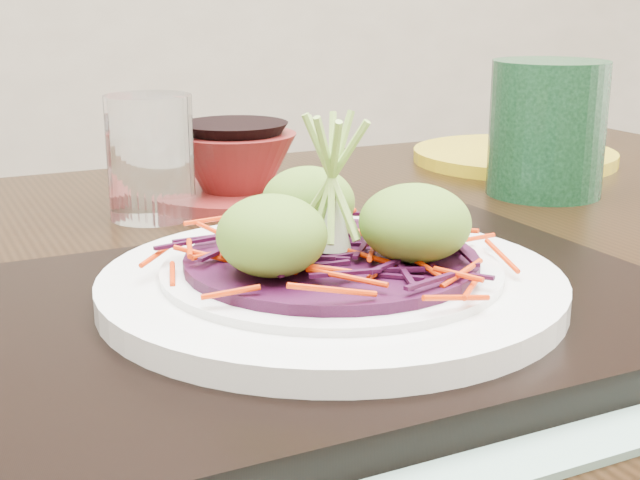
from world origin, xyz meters
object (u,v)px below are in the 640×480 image
object	(u,v)px
water_glass	(151,157)
terracotta_bowl_set	(235,171)
yellow_plate	(514,156)
green_jar	(547,129)
dining_table	(298,437)
serving_tray	(331,312)
white_plate	(331,283)

from	to	relation	value
water_glass	terracotta_bowl_set	distance (m)	0.09
yellow_plate	green_jar	size ratio (longest dim) A/B	1.80
green_jar	dining_table	bearing A→B (deg)	-148.50
serving_tray	yellow_plate	distance (m)	0.55
terracotta_bowl_set	serving_tray	bearing A→B (deg)	-93.94
white_plate	green_jar	bearing A→B (deg)	41.44
yellow_plate	white_plate	bearing A→B (deg)	-130.82
green_jar	yellow_plate	bearing A→B (deg)	69.31
dining_table	water_glass	bearing A→B (deg)	98.88
serving_tray	yellow_plate	size ratio (longest dim) A/B	1.77
dining_table	serving_tray	world-z (taller)	serving_tray
dining_table	terracotta_bowl_set	bearing A→B (deg)	78.46
terracotta_bowl_set	green_jar	world-z (taller)	green_jar
dining_table	white_plate	world-z (taller)	white_plate
white_plate	dining_table	bearing A→B (deg)	86.05
serving_tray	yellow_plate	xyz separation A→B (m)	(0.36, 0.41, -0.01)
dining_table	green_jar	distance (m)	0.39
terracotta_bowl_set	yellow_plate	xyz separation A→B (m)	(0.33, 0.09, -0.02)
serving_tray	terracotta_bowl_set	world-z (taller)	terracotta_bowl_set
white_plate	yellow_plate	bearing A→B (deg)	49.18
white_plate	terracotta_bowl_set	distance (m)	0.33
white_plate	yellow_plate	world-z (taller)	white_plate
white_plate	yellow_plate	distance (m)	0.55
water_glass	green_jar	xyz separation A→B (m)	(0.36, -0.03, 0.01)
dining_table	terracotta_bowl_set	world-z (taller)	terracotta_bowl_set
dining_table	white_plate	size ratio (longest dim) A/B	5.58
white_plate	serving_tray	bearing A→B (deg)	0.00
serving_tray	water_glass	distance (m)	0.30
dining_table	yellow_plate	bearing A→B (deg)	35.48
dining_table	water_glass	xyz separation A→B (m)	(-0.06, 0.21, 0.16)
dining_table	serving_tray	xyz separation A→B (m)	(-0.01, -0.09, 0.12)
serving_tray	terracotta_bowl_set	distance (m)	0.33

